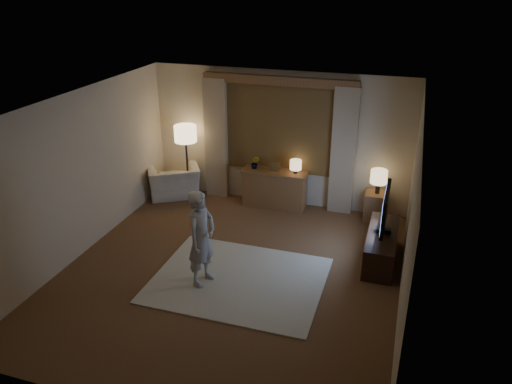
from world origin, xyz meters
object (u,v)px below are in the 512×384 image
at_px(tv_stand, 381,246).
at_px(person, 201,238).
at_px(sideboard, 275,190).
at_px(side_table, 376,207).
at_px(armchair, 174,181).

xyz_separation_m(tv_stand, person, (-2.44, -1.44, 0.50)).
bearing_deg(sideboard, side_table, -1.48).
relative_size(tv_stand, person, 0.96).
bearing_deg(person, armchair, 45.42).
relative_size(sideboard, person, 0.82).
bearing_deg(tv_stand, person, -149.40).
bearing_deg(armchair, sideboard, 151.44).
relative_size(sideboard, side_table, 2.14).
distance_m(side_table, tv_stand, 1.38).
bearing_deg(armchair, side_table, 148.92).
bearing_deg(armchair, person, 91.41).
bearing_deg(sideboard, person, -95.75).
distance_m(armchair, tv_stand, 4.43).
bearing_deg(side_table, tv_stand, -80.91).
xyz_separation_m(sideboard, armchair, (-2.10, -0.14, -0.02)).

